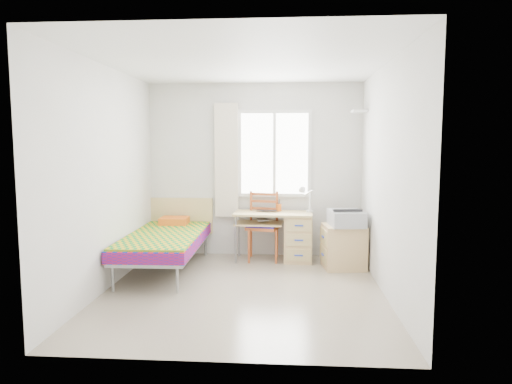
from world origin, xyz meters
TOP-DOWN VIEW (x-y plane):
  - floor at (0.00, 0.00)m, footprint 3.50×3.50m
  - ceiling at (0.00, 0.00)m, footprint 3.50×3.50m
  - wall_back at (0.00, 1.75)m, footprint 3.20×0.00m
  - wall_left at (-1.60, 0.00)m, footprint 0.00×3.50m
  - wall_right at (1.60, 0.00)m, footprint 0.00×3.50m
  - window at (0.30, 1.73)m, footprint 1.10×0.04m
  - curtain at (-0.42, 1.68)m, footprint 0.35×0.05m
  - floating_shelf at (1.49, 1.40)m, footprint 0.20×0.32m
  - bed at (-1.13, 0.83)m, footprint 0.97×2.03m
  - desk at (0.59, 1.42)m, footprint 1.15×0.57m
  - chair at (0.16, 1.47)m, footprint 0.51×0.51m
  - cabinet at (1.27, 1.07)m, footprint 0.60×0.55m
  - printer at (1.30, 1.03)m, footprint 0.49×0.55m
  - laptop at (0.19, 1.44)m, footprint 0.33×0.24m
  - pen_cup at (0.37, 1.57)m, footprint 0.09×0.09m
  - task_lamp at (0.76, 1.36)m, footprint 0.22×0.31m
  - book at (0.05, 1.46)m, footprint 0.19×0.24m

SIDE VIEW (x-z plane):
  - floor at x=0.00m, z-range 0.00..0.00m
  - cabinet at x=1.27m, z-range 0.00..0.59m
  - desk at x=0.59m, z-range 0.03..0.74m
  - bed at x=-1.13m, z-range -0.01..0.86m
  - chair at x=0.16m, z-range 0.06..1.06m
  - book at x=0.05m, z-range 0.58..0.60m
  - printer at x=1.30m, z-range 0.60..0.81m
  - laptop at x=0.19m, z-range 0.71..0.73m
  - pen_cup at x=0.37m, z-range 0.71..0.81m
  - task_lamp at x=0.76m, z-range 0.75..1.14m
  - wall_left at x=-1.60m, z-range -0.45..3.05m
  - wall_right at x=1.60m, z-range -0.45..3.05m
  - wall_back at x=0.00m, z-range -0.30..2.90m
  - curtain at x=-0.42m, z-range 0.60..2.30m
  - window at x=0.30m, z-range 0.90..2.20m
  - floating_shelf at x=1.49m, z-range 2.13..2.17m
  - ceiling at x=0.00m, z-range 2.60..2.60m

